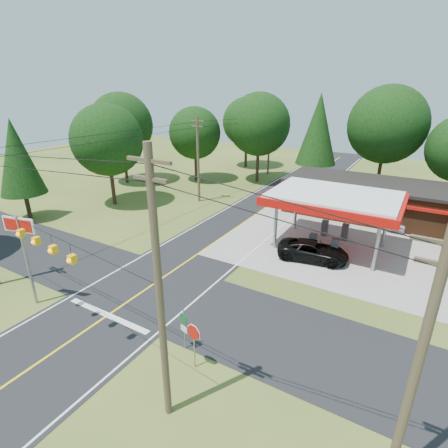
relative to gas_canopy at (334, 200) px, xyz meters
The scene contains 17 objects.
ground 16.38m from the gas_canopy, 124.70° to the right, with size 120.00×120.00×0.00m, color #41581F.
main_highway 16.37m from the gas_canopy, 124.70° to the right, with size 8.00×120.00×0.02m, color black.
cross_road 16.37m from the gas_canopy, 124.70° to the right, with size 70.00×7.00×0.02m, color black.
lane_center_yellow 16.37m from the gas_canopy, 124.70° to the right, with size 0.15×110.00×0.00m, color yellow.
gas_canopy is the anchor object (origin of this frame).
convenience_store 10.31m from the gas_canopy, 84.28° to the left, with size 16.40×7.55×3.80m.
utility_pole_near_right 20.13m from the gas_canopy, 94.29° to the right, with size 1.80×0.30×11.50m.
utility_pole_far_left 17.74m from the gas_canopy, 163.61° to the left, with size 1.80×0.30×10.00m.
utility_pole_right_b 19.80m from the gas_canopy, 69.27° to the right, with size 1.80×0.30×10.00m.
utility_pole_north 26.92m from the gas_canopy, 125.17° to the left, with size 0.30×0.30×9.50m.
overhead_beacons 21.56m from the gas_canopy, 117.76° to the right, with size 17.04×2.04×1.03m.
treeline_backdrop 14.09m from the gas_canopy, 126.61° to the left, with size 70.27×51.59×13.30m.
suv_car 4.64m from the gas_canopy, 99.47° to the right, with size 5.53×5.53×1.54m, color black.
sedan_car 9.95m from the gas_canopy, 59.46° to the left, with size 4.19×4.19×1.43m, color white.
big_stop_sign 22.81m from the gas_canopy, 127.86° to the right, with size 2.19×0.61×6.02m.
octagonal_stop_sign 17.60m from the gas_canopy, 96.58° to the right, with size 0.88×0.22×2.57m.
route_sign_post 17.06m from the gas_canopy, 100.96° to the right, with size 0.50×0.18×2.49m.
Camera 1 is at (15.16, -15.26, 13.13)m, focal length 28.00 mm.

